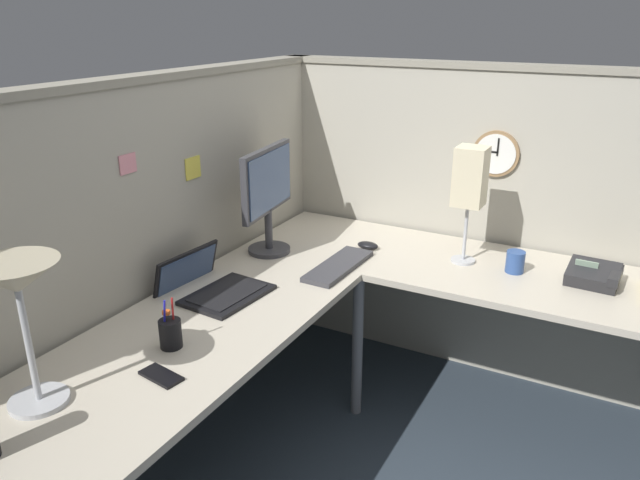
{
  "coord_description": "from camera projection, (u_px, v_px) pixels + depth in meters",
  "views": [
    {
      "loc": [
        -2.07,
        -0.84,
        1.8
      ],
      "look_at": [
        0.07,
        0.31,
        0.89
      ],
      "focal_mm": 34.1,
      "sensor_mm": 36.0,
      "label": 1
    }
  ],
  "objects": [
    {
      "name": "ground_plane",
      "position": [
        373.0,
        441.0,
        2.72
      ],
      "size": [
        6.8,
        6.8,
        0.0
      ],
      "primitive_type": "plane",
      "color": "#2D3842"
    },
    {
      "name": "cubicle_wall_back",
      "position": [
        151.0,
        270.0,
        2.52
      ],
      "size": [
        2.57,
        0.12,
        1.58
      ],
      "color": "#A8A393",
      "rests_on": "ground"
    },
    {
      "name": "cubicle_wall_right",
      "position": [
        496.0,
        226.0,
        3.04
      ],
      "size": [
        0.12,
        2.37,
        1.58
      ],
      "color": "#A8A393",
      "rests_on": "ground"
    },
    {
      "name": "desk",
      "position": [
        374.0,
        333.0,
        2.35
      ],
      "size": [
        2.35,
        2.15,
        0.73
      ],
      "color": "beige",
      "rests_on": "ground"
    },
    {
      "name": "monitor",
      "position": [
        268.0,
        192.0,
        2.79
      ],
      "size": [
        0.46,
        0.2,
        0.5
      ],
      "color": "#38383D",
      "rests_on": "desk"
    },
    {
      "name": "laptop",
      "position": [
        209.0,
        286.0,
        2.47
      ],
      "size": [
        0.37,
        0.41,
        0.22
      ],
      "color": "black",
      "rests_on": "desk"
    },
    {
      "name": "keyboard",
      "position": [
        338.0,
        266.0,
        2.7
      ],
      "size": [
        0.43,
        0.15,
        0.02
      ],
      "primitive_type": "cube",
      "rotation": [
        0.0,
        0.0,
        -0.03
      ],
      "color": "#38383D",
      "rests_on": "desk"
    },
    {
      "name": "computer_mouse",
      "position": [
        368.0,
        245.0,
        2.92
      ],
      "size": [
        0.06,
        0.1,
        0.03
      ],
      "primitive_type": "ellipsoid",
      "color": "black",
      "rests_on": "desk"
    },
    {
      "name": "desk_lamp_dome",
      "position": [
        18.0,
        290.0,
        1.64
      ],
      "size": [
        0.24,
        0.24,
        0.44
      ],
      "color": "#B7BABF",
      "rests_on": "desk"
    },
    {
      "name": "pen_cup",
      "position": [
        170.0,
        333.0,
        2.05
      ],
      "size": [
        0.08,
        0.08,
        0.18
      ],
      "color": "black",
      "rests_on": "desk"
    },
    {
      "name": "cell_phone",
      "position": [
        161.0,
        376.0,
        1.89
      ],
      "size": [
        0.09,
        0.15,
        0.01
      ],
      "primitive_type": "cube",
      "rotation": [
        0.0,
        0.0,
        -0.16
      ],
      "color": "black",
      "rests_on": "desk"
    },
    {
      "name": "office_phone",
      "position": [
        595.0,
        276.0,
        2.53
      ],
      "size": [
        0.2,
        0.22,
        0.11
      ],
      "color": "#232326",
      "rests_on": "desk"
    },
    {
      "name": "desk_lamp_paper",
      "position": [
        470.0,
        180.0,
        2.64
      ],
      "size": [
        0.13,
        0.13,
        0.53
      ],
      "color": "#B7BABF",
      "rests_on": "desk"
    },
    {
      "name": "coffee_mug",
      "position": [
        515.0,
        262.0,
        2.65
      ],
      "size": [
        0.08,
        0.08,
        0.1
      ],
      "primitive_type": "cylinder",
      "color": "#2D4C8C",
      "rests_on": "desk"
    },
    {
      "name": "wall_clock",
      "position": [
        496.0,
        154.0,
        2.87
      ],
      "size": [
        0.04,
        0.22,
        0.22
      ],
      "color": "olive"
    },
    {
      "name": "pinned_note_leftmost",
      "position": [
        128.0,
        164.0,
        2.23
      ],
      "size": [
        0.08,
        0.0,
        0.07
      ],
      "primitive_type": "cube",
      "color": "pink"
    },
    {
      "name": "pinned_note_middle",
      "position": [
        193.0,
        168.0,
        2.56
      ],
      "size": [
        0.09,
        0.0,
        0.09
      ],
      "primitive_type": "cube",
      "color": "#EAD84C"
    }
  ]
}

